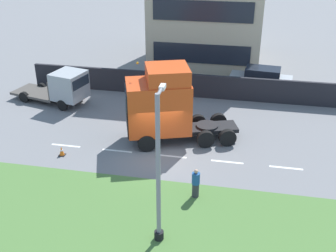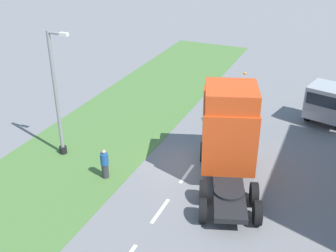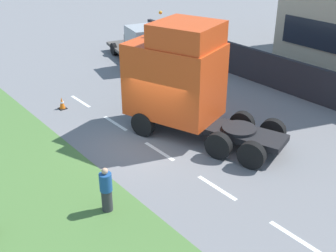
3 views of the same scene
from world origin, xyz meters
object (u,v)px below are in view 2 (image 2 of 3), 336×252
lorry_cab (229,131)px  flatbed_truck (329,102)px  lamp_post (58,103)px  pedestrian (105,164)px  traffic_cone_lead (206,116)px

lorry_cab → flatbed_truck: 9.10m
lorry_cab → lamp_post: lamp_post is taller
flatbed_truck → lamp_post: 15.96m
pedestrian → lorry_cab: bearing=27.2°
lorry_cab → pedestrian: (-5.28, -2.71, -1.60)m
traffic_cone_lead → flatbed_truck: bearing=21.8°
lamp_post → pedestrian: 4.09m
pedestrian → flatbed_truck: bearing=49.2°
flatbed_truck → pedestrian: (-9.33, -10.80, -0.58)m
lorry_cab → flatbed_truck: size_ratio=1.13×
lamp_post → traffic_cone_lead: bearing=50.7°
flatbed_truck → traffic_cone_lead: size_ratio=10.52×
traffic_cone_lead → lorry_cab: bearing=-61.9°
lorry_cab → traffic_cone_lead: 6.39m
flatbed_truck → lamp_post: lamp_post is taller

